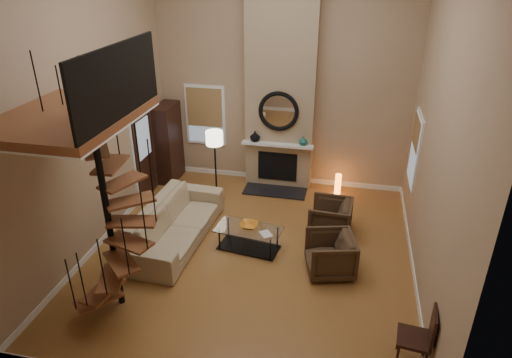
% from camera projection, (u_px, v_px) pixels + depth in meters
% --- Properties ---
extents(ground, '(6.00, 6.50, 0.01)m').
position_uv_depth(ground, '(252.00, 253.00, 8.75)').
color(ground, '#AF7638').
rests_on(ground, ground).
extents(back_wall, '(6.00, 0.02, 5.50)m').
position_uv_depth(back_wall, '(282.00, 72.00, 10.38)').
color(back_wall, tan).
rests_on(back_wall, ground).
extents(front_wall, '(6.00, 0.02, 5.50)m').
position_uv_depth(front_wall, '(181.00, 215.00, 4.69)').
color(front_wall, tan).
rests_on(front_wall, ground).
extents(left_wall, '(0.02, 6.50, 5.50)m').
position_uv_depth(left_wall, '(88.00, 105.00, 8.10)').
color(left_wall, tan).
rests_on(left_wall, ground).
extents(right_wall, '(0.02, 6.50, 5.50)m').
position_uv_depth(right_wall, '(441.00, 130.00, 6.96)').
color(right_wall, tan).
rests_on(right_wall, ground).
extents(baseboard_back, '(6.00, 0.02, 0.12)m').
position_uv_depth(baseboard_back, '(280.00, 178.00, 11.56)').
color(baseboard_back, white).
rests_on(baseboard_back, ground).
extents(baseboard_left, '(0.02, 6.50, 0.12)m').
position_uv_depth(baseboard_left, '(110.00, 232.00, 9.29)').
color(baseboard_left, white).
rests_on(baseboard_left, ground).
extents(baseboard_right, '(0.02, 6.50, 0.12)m').
position_uv_depth(baseboard_right, '(413.00, 271.00, 8.16)').
color(baseboard_right, white).
rests_on(baseboard_right, ground).
extents(chimney_breast, '(1.60, 0.38, 5.50)m').
position_uv_depth(chimney_breast, '(281.00, 74.00, 10.21)').
color(chimney_breast, '#9B8364').
rests_on(chimney_breast, ground).
extents(hearth, '(1.50, 0.60, 0.04)m').
position_uv_depth(hearth, '(275.00, 191.00, 10.99)').
color(hearth, black).
rests_on(hearth, ground).
extents(firebox, '(0.95, 0.02, 0.72)m').
position_uv_depth(firebox, '(277.00, 166.00, 11.01)').
color(firebox, black).
rests_on(firebox, chimney_breast).
extents(mantel, '(1.70, 0.18, 0.06)m').
position_uv_depth(mantel, '(277.00, 145.00, 10.68)').
color(mantel, white).
rests_on(mantel, chimney_breast).
extents(mirror_frame, '(0.94, 0.10, 0.94)m').
position_uv_depth(mirror_frame, '(279.00, 111.00, 10.37)').
color(mirror_frame, black).
rests_on(mirror_frame, chimney_breast).
extents(mirror_disc, '(0.80, 0.01, 0.80)m').
position_uv_depth(mirror_disc, '(279.00, 111.00, 10.38)').
color(mirror_disc, white).
rests_on(mirror_disc, chimney_breast).
extents(vase_left, '(0.24, 0.24, 0.25)m').
position_uv_depth(vase_left, '(255.00, 136.00, 10.75)').
color(vase_left, black).
rests_on(vase_left, mantel).
extents(vase_right, '(0.20, 0.20, 0.21)m').
position_uv_depth(vase_right, '(303.00, 141.00, 10.54)').
color(vase_right, '#195850').
rests_on(vase_right, mantel).
extents(window_back, '(1.02, 0.06, 1.52)m').
position_uv_depth(window_back, '(205.00, 114.00, 11.22)').
color(window_back, white).
rests_on(window_back, back_wall).
extents(window_right, '(0.06, 1.02, 1.52)m').
position_uv_depth(window_right, '(415.00, 149.00, 9.22)').
color(window_right, white).
rests_on(window_right, right_wall).
extents(entry_door, '(0.10, 1.05, 2.16)m').
position_uv_depth(entry_door, '(144.00, 154.00, 10.42)').
color(entry_door, white).
rests_on(entry_door, ground).
extents(loft, '(1.70, 2.20, 1.09)m').
position_uv_depth(loft, '(74.00, 114.00, 6.13)').
color(loft, brown).
rests_on(loft, left_wall).
extents(spiral_stair, '(1.47, 1.47, 4.06)m').
position_uv_depth(spiral_stair, '(108.00, 209.00, 6.73)').
color(spiral_stair, black).
rests_on(spiral_stair, ground).
extents(hutch, '(0.42, 0.90, 2.00)m').
position_uv_depth(hutch, '(169.00, 144.00, 11.27)').
color(hutch, black).
rests_on(hutch, ground).
extents(sofa, '(1.22, 2.84, 0.82)m').
position_uv_depth(sofa, '(175.00, 222.00, 9.01)').
color(sofa, tan).
rests_on(sofa, ground).
extents(armchair_near, '(0.89, 0.86, 0.77)m').
position_uv_depth(armchair_near, '(334.00, 219.00, 9.21)').
color(armchair_near, '#432F1E').
rests_on(armchair_near, ground).
extents(armchair_far, '(1.01, 1.00, 0.76)m').
position_uv_depth(armchair_far, '(334.00, 254.00, 8.11)').
color(armchair_far, '#432F1E').
rests_on(armchair_far, ground).
extents(coffee_table, '(1.34, 0.80, 0.47)m').
position_uv_depth(coffee_table, '(249.00, 236.00, 8.76)').
color(coffee_table, silver).
rests_on(coffee_table, ground).
extents(bowl, '(0.35, 0.35, 0.09)m').
position_uv_depth(bowl, '(249.00, 225.00, 8.71)').
color(bowl, orange).
rests_on(bowl, coffee_table).
extents(book, '(0.30, 0.32, 0.02)m').
position_uv_depth(book, '(265.00, 235.00, 8.49)').
color(book, gray).
rests_on(book, coffee_table).
extents(floor_lamp, '(0.38, 0.38, 1.70)m').
position_uv_depth(floor_lamp, '(215.00, 144.00, 10.03)').
color(floor_lamp, black).
rests_on(floor_lamp, ground).
extents(accent_lamp, '(0.15, 0.15, 0.52)m').
position_uv_depth(accent_lamp, '(338.00, 184.00, 10.82)').
color(accent_lamp, orange).
rests_on(accent_lamp, ground).
extents(side_chair, '(0.49, 0.49, 0.96)m').
position_uv_depth(side_chair, '(422.00, 335.00, 6.16)').
color(side_chair, black).
rests_on(side_chair, ground).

